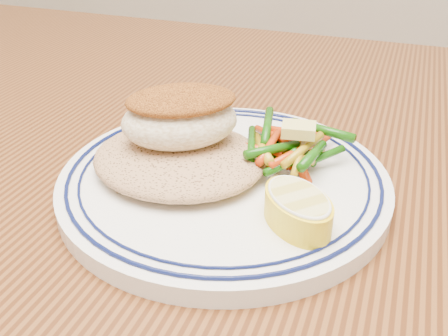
% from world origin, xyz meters
% --- Properties ---
extents(dining_table, '(1.50, 0.90, 0.75)m').
position_xyz_m(dining_table, '(0.00, 0.00, 0.65)').
color(dining_table, '#45210D').
rests_on(dining_table, ground).
extents(plate, '(0.27, 0.27, 0.02)m').
position_xyz_m(plate, '(0.03, -0.04, 0.76)').
color(plate, white).
rests_on(plate, dining_table).
extents(rice_pilaf, '(0.14, 0.13, 0.03)m').
position_xyz_m(rice_pilaf, '(-0.01, -0.05, 0.78)').
color(rice_pilaf, '#A47952').
rests_on(rice_pilaf, plate).
extents(fish_fillet, '(0.11, 0.11, 0.05)m').
position_xyz_m(fish_fillet, '(-0.01, -0.04, 0.81)').
color(fish_fillet, '#F6E9CB').
rests_on(fish_fillet, rice_pilaf).
extents(vegetable_pile, '(0.11, 0.10, 0.03)m').
position_xyz_m(vegetable_pile, '(0.07, -0.00, 0.78)').
color(vegetable_pile, '#BF3209').
rests_on(vegetable_pile, plate).
extents(butter_pat, '(0.03, 0.02, 0.01)m').
position_xyz_m(butter_pat, '(0.08, -0.01, 0.80)').
color(butter_pat, '#E3D86F').
rests_on(butter_pat, vegetable_pile).
extents(lemon_wedge, '(0.08, 0.08, 0.02)m').
position_xyz_m(lemon_wedge, '(0.10, -0.08, 0.78)').
color(lemon_wedge, yellow).
rests_on(lemon_wedge, plate).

